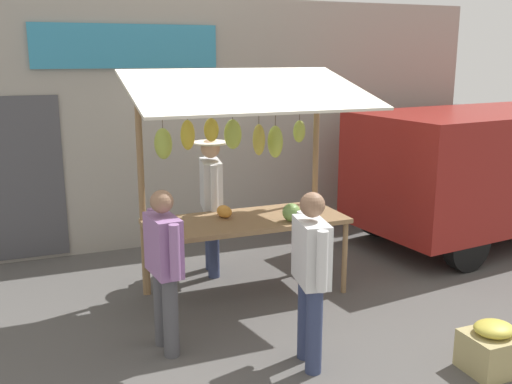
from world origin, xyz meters
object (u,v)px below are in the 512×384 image
Objects in this scene: vendor_with_sunhat at (211,195)px; shopper_in_grey_tee at (311,269)px; produce_crate_near at (492,348)px; market_stall at (244,158)px; shopper_with_shopping_bag at (164,262)px; parked_van at (492,163)px.

vendor_with_sunhat is 1.08× the size of shopper_in_grey_tee.
vendor_with_sunhat is 3.64× the size of produce_crate_near.
shopper_with_shopping_bag is (1.14, 0.99, -0.70)m from market_stall.
market_stall reaches higher than parked_van.
shopper_in_grey_tee is at bearing 13.09° from vendor_with_sunhat.
parked_van is at bearing -132.23° from produce_crate_near.
parked_van is at bearing 98.78° from vendor_with_sunhat.
market_stall is at bearing -55.14° from shopper_with_shopping_bag.
parked_van reaches higher than produce_crate_near.
produce_crate_near is at bearing 40.93° from parked_van.
produce_crate_near is (-1.35, 2.39, -1.35)m from market_stall.
market_stall is 3.06m from produce_crate_near.
vendor_with_sunhat is 4.21m from parked_van.
shopper_in_grey_tee is 0.34× the size of parked_van.
vendor_with_sunhat is at bearing -76.90° from market_stall.
parked_van is at bearing -171.91° from market_stall.
shopper_with_shopping_bag is 3.28× the size of produce_crate_near.
shopper_in_grey_tee is (0.05, 1.72, -0.67)m from market_stall.
vendor_with_sunhat is 1.96m from shopper_with_shopping_bag.
parked_van is at bearing -79.40° from shopper_with_shopping_bag.
vendor_with_sunhat is at bearing 12.97° from shopper_in_grey_tee.
shopper_with_shopping_bag is 5.42m from parked_van.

